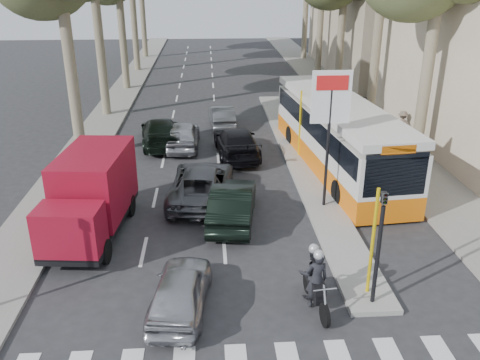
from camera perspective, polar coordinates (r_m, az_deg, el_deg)
The scene contains 18 objects.
ground at distance 16.22m, azimuth 1.74°, elevation -11.20°, with size 120.00×120.00×0.00m, color #28282B.
sidewalk_right at distance 40.68m, azimuth 10.73°, elevation 9.49°, with size 3.20×70.00×0.12m, color gray.
median_left at distance 42.89m, azimuth -12.70°, elevation 10.01°, with size 2.40×64.00×0.12m, color gray.
traffic_island at distance 26.40m, azimuth 6.59°, elevation 2.66°, with size 1.50×26.00×0.16m, color gray.
billboard at distance 19.71m, azimuth 10.02°, elevation 6.60°, with size 1.50×12.10×5.60m.
traffic_light_island at distance 14.34m, azimuth 15.52°, elevation -5.41°, with size 0.16×0.41×3.60m.
silver_hatchback at distance 14.75m, azimuth -6.74°, elevation -12.19°, with size 1.52×3.78×1.29m, color #A6A8AE.
dark_hatchback at distance 19.44m, azimuth -0.83°, elevation -2.59°, with size 1.58×4.52×1.49m, color black.
queue_car_a at distance 21.29m, azimuth -4.33°, elevation -0.36°, with size 2.45×5.32×1.48m, color #46474D.
queue_car_b at distance 26.27m, azimuth -0.38°, elevation 4.22°, with size 2.05×5.05×1.47m, color black.
queue_car_c at distance 27.72m, azimuth -6.43°, elevation 5.07°, with size 1.74×4.32×1.47m, color #A8AAB1.
queue_car_d at distance 31.51m, azimuth -2.01°, elevation 7.17°, with size 1.36×3.90×1.28m, color #4F5157.
queue_car_e at distance 28.36m, azimuth -8.91°, elevation 5.34°, with size 2.06×5.06×1.47m, color black.
red_truck at distance 18.96m, azimuth -16.33°, elevation -1.50°, with size 2.62×5.74×2.97m.
city_bus at distance 24.87m, azimuth 10.86°, elevation 5.20°, with size 3.97×12.85×3.33m.
motorcycle at distance 14.92m, azimuth 8.35°, elevation -10.79°, with size 0.87×2.25×1.91m.
pedestrian_near at distance 26.16m, azimuth 15.97°, elevation 3.64°, with size 0.92×0.45×1.58m, color #40344F.
pedestrian_far at distance 30.14m, azimuth 17.74°, elevation 5.93°, with size 1.03×0.46×1.60m, color #6D5E52.
Camera 1 is at (-1.34, -13.41, 9.03)m, focal length 38.00 mm.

